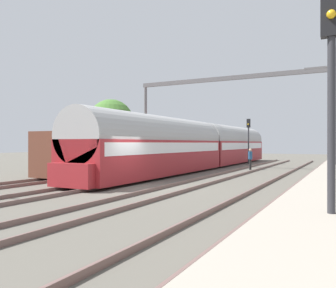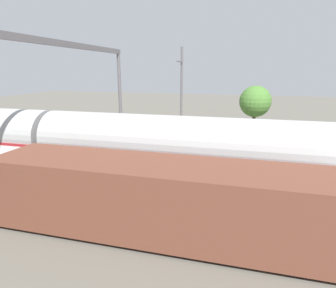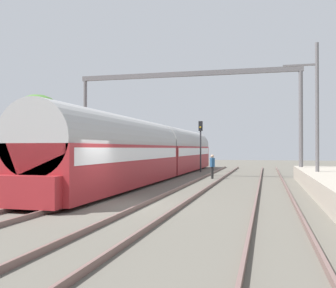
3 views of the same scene
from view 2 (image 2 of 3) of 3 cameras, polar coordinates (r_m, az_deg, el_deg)
ground at (r=17.02m, az=26.11°, el=-8.15°), size 120.00×120.00×0.00m
track_west at (r=15.16m, az=27.55°, el=-10.76°), size 1.51×60.00×0.16m
track_east at (r=18.86m, az=25.02°, el=-5.60°), size 1.51×60.00×0.16m
track_far_east at (r=22.68m, az=23.37°, el=-2.14°), size 1.52×60.00×0.16m
platform at (r=26.06m, az=17.98°, el=1.26°), size 4.40×28.00×0.90m
passenger_train at (r=17.49m, az=-22.06°, el=-0.30°), size 2.93×32.85×3.82m
freight_car at (r=10.87m, az=-1.99°, el=-10.90°), size 2.80×13.00×2.70m
person_crossing at (r=20.99m, az=-15.35°, el=-0.04°), size 0.40×0.47×1.73m
catenary_gantry at (r=18.82m, az=-20.32°, el=13.00°), size 16.59×0.28×7.86m
catenary_pole_east_mid at (r=24.56m, az=2.70°, el=9.93°), size 1.90×0.20×8.00m
tree_east_background at (r=31.17m, az=17.10°, el=8.14°), size 3.25×3.25×4.61m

